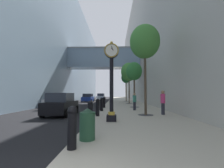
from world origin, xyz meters
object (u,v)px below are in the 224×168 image
street_tree_near (145,42)px  car_black_far (61,104)px  bollard_second (90,112)px  bollard_fourth (102,104)px  car_blue_near (88,98)px  bollard_fifth (104,102)px  street_tree_far (126,78)px  bollard_third (98,107)px  pedestrian_by_clock (163,102)px  car_silver_mid (57,101)px  bollard_nearest (72,126)px  street_tree_mid_far (129,72)px  street_tree_mid_near (134,72)px  pedestrian_walking (135,101)px  trash_bin (87,124)px  street_clock (112,77)px  car_white_trailing (101,97)px

street_tree_near → car_black_far: (-6.46, 0.82, -4.67)m
bollard_second → bollard_fourth: (0.00, 6.38, 0.00)m
bollard_fourth → car_blue_near: bearing=103.7°
bollard_fifth → street_tree_far: (3.42, 13.88, 4.09)m
bollard_third → pedestrian_by_clock: bearing=10.0°
bollard_third → car_black_far: (-3.04, 1.42, 0.07)m
car_silver_mid → bollard_fourth: bearing=-34.7°
bollard_nearest → street_tree_mid_far: 20.83m
bollard_fifth → street_tree_mid_near: bearing=12.7°
bollard_nearest → car_blue_near: size_ratio=0.27×
car_silver_mid → street_tree_near: bearing=-35.7°
pedestrian_by_clock → car_black_far: (-7.79, 0.58, -0.26)m
pedestrian_by_clock → pedestrian_walking: bearing=120.2°
bollard_second → trash_bin: size_ratio=1.15×
bollard_fifth → car_black_far: size_ratio=0.30×
bollard_nearest → street_tree_mid_near: size_ratio=0.23×
street_tree_mid_near → street_tree_far: street_tree_far is taller
trash_bin → pedestrian_walking: pedestrian_walking is taller
street_clock → bollard_fifth: bearing=96.9°
trash_bin → car_silver_mid: (-5.74, 12.47, 0.16)m
bollard_nearest → street_tree_near: street_tree_near is taller
trash_bin → street_tree_far: bearing=83.0°
street_clock → street_tree_near: (2.42, 2.53, 2.85)m
car_white_trailing → pedestrian_walking: bearing=-78.1°
street_tree_mid_far → car_black_far: bearing=-117.7°
car_blue_near → car_silver_mid: size_ratio=1.05×
bollard_second → street_tree_mid_near: bearing=71.7°
car_black_far → car_white_trailing: car_white_trailing is taller
car_black_far → car_white_trailing: 28.31m
bollard_nearest → car_silver_mid: 14.43m
street_clock → car_white_trailing: street_clock is taller
bollard_fifth → street_tree_near: (3.42, -5.78, 4.74)m
car_blue_near → car_silver_mid: 14.21m
street_clock → car_silver_mid: size_ratio=1.06×
pedestrian_by_clock → car_silver_mid: (-10.21, 6.14, -0.25)m
bollard_fourth → car_white_trailing: car_white_trailing is taller
car_silver_mid → bollard_third: bearing=-51.9°
bollard_fifth → car_blue_near: size_ratio=0.27×
bollard_fourth → pedestrian_by_clock: 5.31m
trash_bin → pedestrian_walking: 9.71m
bollard_fourth → car_blue_near: 18.47m
street_clock → street_tree_mid_near: street_tree_mid_near is taller
street_tree_near → car_blue_near: (-7.79, 20.54, -4.69)m
street_tree_mid_near → car_blue_near: 16.37m
bollard_second → bollard_fifth: size_ratio=1.00×
car_black_far → street_tree_mid_near: bearing=41.6°
bollard_second → pedestrian_walking: bearing=66.6°
street_clock → car_black_far: street_clock is taller
bollard_nearest → pedestrian_walking: 10.63m
trash_bin → car_white_trailing: bearing=94.4°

